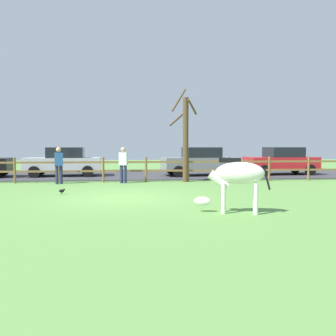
% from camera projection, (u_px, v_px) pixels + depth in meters
% --- Properties ---
extents(ground_plane, '(60.00, 60.00, 0.00)m').
position_uv_depth(ground_plane, '(123.00, 197.00, 12.13)').
color(ground_plane, '#5B8C42').
extents(parking_asphalt, '(28.00, 7.40, 0.05)m').
position_uv_depth(parking_asphalt, '(128.00, 174.00, 21.37)').
color(parking_asphalt, '#38383D').
rests_on(parking_asphalt, ground_plane).
extents(paddock_fence, '(21.97, 0.11, 1.17)m').
position_uv_depth(paddock_fence, '(125.00, 168.00, 17.05)').
color(paddock_fence, brown).
rests_on(paddock_fence, ground_plane).
extents(bare_tree, '(1.33, 1.33, 4.44)m').
position_uv_depth(bare_tree, '(185.00, 137.00, 17.16)').
color(bare_tree, '#513A23').
rests_on(bare_tree, ground_plane).
extents(zebra, '(1.90, 0.80, 1.41)m').
position_uv_depth(zebra, '(236.00, 177.00, 9.29)').
color(zebra, white).
rests_on(zebra, ground_plane).
extents(crow_on_grass, '(0.21, 0.10, 0.20)m').
position_uv_depth(crow_on_grass, '(62.00, 191.00, 12.88)').
color(crow_on_grass, black).
rests_on(crow_on_grass, ground_plane).
extents(parked_car_grey, '(4.17, 2.25, 1.56)m').
position_uv_depth(parked_car_grey, '(199.00, 161.00, 20.24)').
color(parked_car_grey, slate).
rests_on(parked_car_grey, parking_asphalt).
extents(parked_car_silver, '(4.10, 2.08, 1.56)m').
position_uv_depth(parked_car_silver, '(64.00, 161.00, 19.85)').
color(parked_car_silver, '#B7BABF').
rests_on(parked_car_silver, parking_asphalt).
extents(parked_car_red, '(4.10, 2.08, 1.56)m').
position_uv_depth(parked_car_red, '(281.00, 161.00, 20.93)').
color(parked_car_red, red).
rests_on(parked_car_red, parking_asphalt).
extents(visitor_left_of_tree, '(0.40, 0.29, 1.64)m').
position_uv_depth(visitor_left_of_tree, '(59.00, 164.00, 16.24)').
color(visitor_left_of_tree, '#232847').
rests_on(visitor_left_of_tree, ground_plane).
extents(visitor_right_of_tree, '(0.40, 0.31, 1.64)m').
position_uv_depth(visitor_right_of_tree, '(123.00, 163.00, 16.61)').
color(visitor_right_of_tree, '#232847').
rests_on(visitor_right_of_tree, ground_plane).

